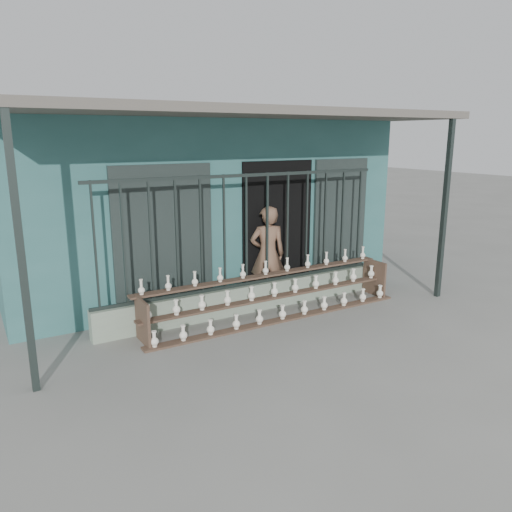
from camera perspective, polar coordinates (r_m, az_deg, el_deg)
ground at (r=7.24m, az=4.09°, el=-9.34°), size 60.00×60.00×0.00m
workshop_building at (r=10.49m, az=-9.07°, el=6.90°), size 7.40×6.60×3.21m
parapet_wall at (r=8.19m, az=-1.07°, el=-4.85°), size 5.00×0.20×0.45m
security_fence at (r=7.90m, az=-1.11°, el=2.90°), size 5.00×0.04×1.80m
shelf_rack at (r=7.94m, az=2.12°, el=-4.43°), size 4.50×0.68×0.85m
elderly_woman at (r=8.51m, az=1.33°, el=0.16°), size 0.71×0.57×1.68m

